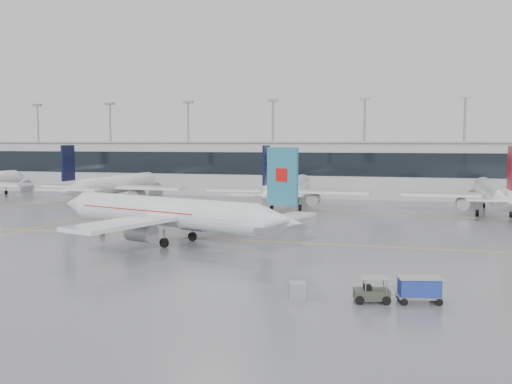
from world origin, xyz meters
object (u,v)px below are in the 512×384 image
(gse_unit, at_px, (297,291))
(baggage_tug, at_px, (372,293))
(baggage_cart, at_px, (419,288))
(air_canada_jet, at_px, (171,213))

(gse_unit, bearing_deg, baggage_tug, -10.02)
(gse_unit, bearing_deg, baggage_cart, -7.02)
(baggage_tug, height_order, gse_unit, baggage_tug)
(air_canada_jet, bearing_deg, baggage_cart, 164.03)
(baggage_cart, relative_size, gse_unit, 2.77)
(air_canada_jet, height_order, gse_unit, air_canada_jet)
(air_canada_jet, relative_size, gse_unit, 28.23)
(air_canada_jet, bearing_deg, baggage_tug, 159.35)
(baggage_cart, bearing_deg, baggage_tug, -180.00)
(baggage_cart, distance_m, gse_unit, 9.30)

